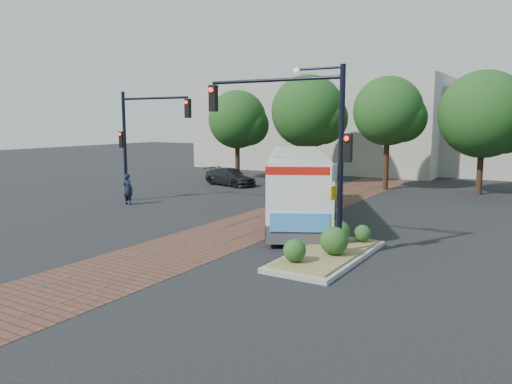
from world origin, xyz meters
TOP-DOWN VIEW (x-y plane):
  - ground at (0.00, 0.00)m, footprint 120.00×120.00m
  - trackbed at (0.00, 4.00)m, footprint 3.60×40.00m
  - tree_row at (1.21, 16.42)m, footprint 26.40×5.60m
  - warehouses at (-0.53, 28.75)m, footprint 40.00×13.00m
  - city_bus at (0.93, 4.42)m, footprint 7.36×11.06m
  - traffic_island at (4.82, -0.90)m, footprint 2.20×5.20m
  - signal_pole_main at (3.86, -0.81)m, footprint 5.49×0.46m
  - signal_pole_left at (-8.37, 4.00)m, footprint 4.99×0.34m
  - officer at (-8.46, 3.11)m, footprint 0.63×0.44m
  - parked_car at (-8.27, 12.47)m, footprint 4.37×2.57m

SIDE VIEW (x-z plane):
  - ground at x=0.00m, z-range 0.00..0.00m
  - trackbed at x=0.00m, z-range 0.00..0.02m
  - traffic_island at x=4.82m, z-range -0.24..0.89m
  - parked_car at x=-8.27m, z-range 0.00..1.19m
  - officer at x=-8.46m, z-range 0.00..1.65m
  - city_bus at x=0.93m, z-range 0.17..3.19m
  - warehouses at x=-0.53m, z-range -0.19..7.81m
  - signal_pole_left at x=-8.37m, z-range 0.86..6.86m
  - signal_pole_main at x=3.86m, z-range 1.16..7.16m
  - tree_row at x=1.21m, z-range 1.01..8.69m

